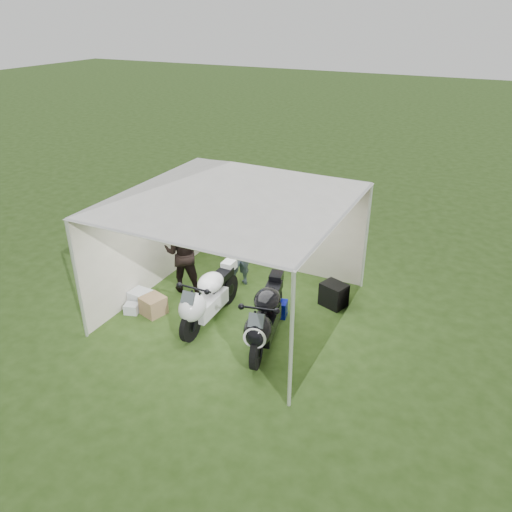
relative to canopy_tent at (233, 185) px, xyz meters
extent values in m
plane|color=#233D11|center=(0.00, -0.03, -2.58)|extent=(80.00, 80.00, 0.00)
cylinder|color=silver|center=(-2.00, -2.03, -1.43)|extent=(0.06, 0.06, 2.30)
cylinder|color=silver|center=(2.00, -2.03, -1.43)|extent=(0.06, 0.06, 2.30)
cylinder|color=silver|center=(-2.00, 1.97, -1.43)|extent=(0.06, 0.06, 2.30)
cylinder|color=silver|center=(2.00, 1.97, -1.43)|extent=(0.06, 0.06, 2.30)
cube|color=beige|center=(0.00, 1.97, -1.43)|extent=(4.00, 0.02, 2.30)
cube|color=beige|center=(-2.00, -0.03, -1.43)|extent=(0.02, 4.00, 2.30)
cube|color=beige|center=(2.00, -0.03, -1.43)|extent=(0.02, 4.00, 2.30)
pyramid|color=white|center=(0.00, -0.03, 0.07)|extent=(5.66, 5.66, 0.70)
cube|color=#99A5B7|center=(-1.65, 1.95, -0.73)|extent=(0.22, 0.02, 0.28)
cube|color=#99A5B7|center=(-1.30, 1.95, -0.73)|extent=(0.22, 0.02, 0.28)
cube|color=#99A5B7|center=(-0.95, 1.95, -0.73)|extent=(0.22, 0.01, 0.28)
cube|color=#99A5B7|center=(-0.60, 1.95, -0.73)|extent=(0.22, 0.01, 0.28)
cube|color=#99A5B7|center=(-1.65, 1.95, -1.03)|extent=(0.22, 0.02, 0.28)
cube|color=#99A5B7|center=(-1.30, 1.95, -1.03)|extent=(0.22, 0.01, 0.28)
cube|color=#99A5B7|center=(-0.95, 1.95, -1.03)|extent=(0.22, 0.02, 0.28)
cube|color=#99A5B7|center=(-0.60, 1.95, -1.03)|extent=(0.22, 0.01, 0.28)
cylinder|color=#D8590C|center=(0.20, 1.94, -0.63)|extent=(3.20, 0.02, 0.02)
cylinder|color=black|center=(-0.23, -1.28, -2.27)|extent=(0.11, 0.61, 0.61)
cylinder|color=black|center=(-0.25, 0.13, -2.27)|extent=(0.16, 0.61, 0.61)
cube|color=silver|center=(-0.24, -0.62, -2.19)|extent=(0.36, 0.96, 0.30)
ellipsoid|color=silver|center=(-0.23, -1.18, -1.95)|extent=(0.47, 0.61, 0.50)
ellipsoid|color=silver|center=(-0.24, -0.52, -1.79)|extent=(0.46, 0.63, 0.36)
cube|color=black|center=(-0.25, -0.12, -1.85)|extent=(0.27, 0.61, 0.14)
cube|color=silver|center=(-0.25, 0.21, -1.77)|extent=(0.23, 0.31, 0.18)
cube|color=black|center=(-0.25, -0.22, -2.02)|extent=(0.11, 0.56, 0.10)
cube|color=#3F474C|center=(-0.23, -1.30, -1.69)|extent=(0.24, 0.15, 0.21)
cylinder|color=black|center=(1.16, -1.43, -2.26)|extent=(0.24, 0.64, 0.63)
cylinder|color=black|center=(0.84, 0.01, -2.26)|extent=(0.29, 0.65, 0.63)
cube|color=black|center=(1.01, -0.76, -2.17)|extent=(0.57, 1.06, 0.32)
ellipsoid|color=black|center=(1.14, -1.33, -1.92)|extent=(0.60, 0.72, 0.53)
ellipsoid|color=black|center=(0.99, -0.66, -1.75)|extent=(0.59, 0.73, 0.37)
cube|color=black|center=(0.90, -0.25, -1.82)|extent=(0.40, 0.68, 0.15)
cube|color=black|center=(0.82, 0.09, -1.73)|extent=(0.29, 0.36, 0.19)
cube|color=maroon|center=(0.92, -0.35, -1.99)|extent=(0.23, 0.59, 0.11)
cube|color=#3F474C|center=(1.16, -1.45, -1.65)|extent=(0.28, 0.20, 0.22)
cylinder|color=white|center=(1.19, -1.56, -1.92)|extent=(0.38, 0.10, 0.38)
cube|color=#0C15B6|center=(0.82, 0.11, -2.42)|extent=(0.47, 0.35, 0.32)
imported|color=black|center=(-1.31, 0.21, -1.71)|extent=(0.99, 0.87, 1.73)
imported|color=slate|center=(-0.41, 0.85, -1.78)|extent=(0.66, 0.69, 1.60)
cube|color=black|center=(1.70, 0.97, -2.33)|extent=(0.58, 0.52, 0.48)
cube|color=silver|center=(-1.75, -0.72, -2.42)|extent=(0.48, 0.38, 0.31)
cube|color=olive|center=(-1.35, -0.88, -2.39)|extent=(0.51, 0.51, 0.37)
cube|color=silver|center=(-1.75, -1.05, -2.48)|extent=(0.32, 0.29, 0.20)
camera|label=1|loc=(4.08, -7.39, 2.82)|focal=35.00mm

